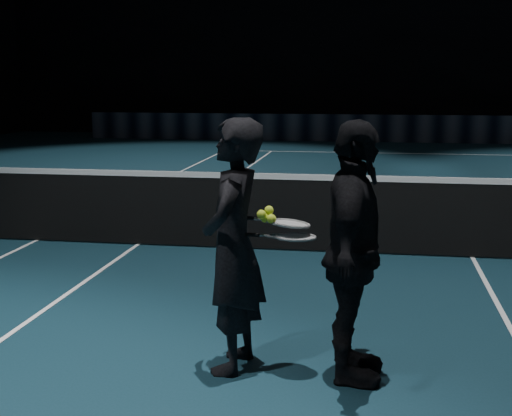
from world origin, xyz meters
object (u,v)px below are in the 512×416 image
(racket_lower, at_px, (296,237))
(tennis_balls, at_px, (268,216))
(player_b, at_px, (353,253))
(racket_upper, at_px, (290,223))
(player_a, at_px, (233,246))

(racket_lower, height_order, tennis_balls, tennis_balls)
(player_b, bearing_deg, tennis_balls, 88.79)
(racket_upper, xyz_separation_m, tennis_balls, (-0.15, -0.03, 0.05))
(player_a, relative_size, player_b, 1.00)
(racket_upper, distance_m, tennis_balls, 0.16)
(player_b, distance_m, racket_upper, 0.48)
(player_b, xyz_separation_m, tennis_balls, (-0.59, 0.04, 0.23))
(racket_lower, distance_m, tennis_balls, 0.24)
(player_a, xyz_separation_m, tennis_balls, (0.25, -0.01, 0.23))
(player_a, bearing_deg, racket_lower, 91.00)
(player_b, xyz_separation_m, racket_upper, (-0.45, 0.07, 0.18))
(player_b, relative_size, racket_upper, 2.68)
(tennis_balls, bearing_deg, player_b, -4.32)
(player_a, bearing_deg, racket_upper, 96.71)
(player_b, xyz_separation_m, racket_lower, (-0.40, 0.03, 0.09))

